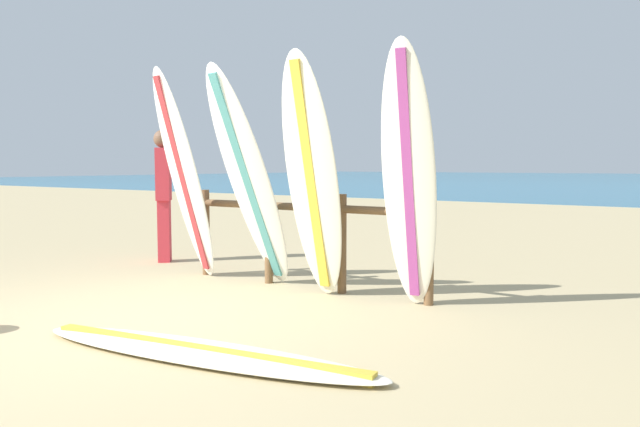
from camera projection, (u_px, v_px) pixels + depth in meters
name	position (u px, v px, depth m)	size (l,w,h in m)	color
ground_plane	(95.00, 329.00, 4.92)	(120.00, 120.00, 0.00)	tan
surfboard_rack	(304.00, 228.00, 6.53)	(2.95, 0.09, 1.00)	brown
surfboard_leaning_far_left	(184.00, 176.00, 6.91)	(0.52, 0.81, 2.34)	white
surfboard_leaning_left	(249.00, 180.00, 6.37)	(0.58, 1.12, 2.28)	white
surfboard_leaning_center_left	(312.00, 177.00, 5.93)	(0.58, 0.63, 2.35)	silver
surfboard_leaning_center	(409.00, 177.00, 5.48)	(0.58, 0.67, 2.37)	white
surfboard_lying_on_sand	(200.00, 352.00, 4.21)	(2.79, 0.91, 0.08)	white
beachgoer_standing	(164.00, 190.00, 8.29)	(0.32, 0.33, 1.76)	#D8333F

